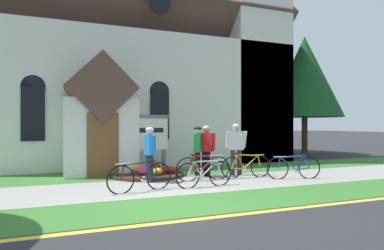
{
  "coord_description": "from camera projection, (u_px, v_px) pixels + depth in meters",
  "views": [
    {
      "loc": [
        -2.12,
        -6.56,
        1.71
      ],
      "look_at": [
        1.95,
        4.14,
        1.71
      ],
      "focal_mm": 30.15,
      "sensor_mm": 36.0,
      "label": 1
    }
  ],
  "objects": [
    {
      "name": "bicycle_orange",
      "position": [
        204.0,
        174.0,
        8.84
      ],
      "size": [
        1.71,
        0.17,
        0.79
      ],
      "color": "black",
      "rests_on": "ground"
    },
    {
      "name": "sidewalk_slab",
      "position": [
        194.0,
        184.0,
        9.26
      ],
      "size": [
        32.0,
        2.59,
        0.01
      ],
      "primitive_type": "cube",
      "color": "#99968E",
      "rests_on": "ground"
    },
    {
      "name": "distant_hill",
      "position": [
        69.0,
        132.0,
        81.11
      ],
      "size": [
        94.77,
        44.67,
        16.18
      ],
      "primitive_type": "ellipsoid",
      "color": "#847A5B",
      "rests_on": "ground"
    },
    {
      "name": "church_building",
      "position": [
        144.0,
        64.0,
        17.17
      ],
      "size": [
        13.45,
        11.5,
        13.5
      ],
      "color": "silver",
      "rests_on": "ground"
    },
    {
      "name": "bicycle_white",
      "position": [
        294.0,
        167.0,
        10.17
      ],
      "size": [
        1.69,
        0.5,
        0.81
      ],
      "color": "black",
      "rests_on": "ground"
    },
    {
      "name": "bicycle_black",
      "position": [
        141.0,
        177.0,
        8.24
      ],
      "size": [
        1.76,
        0.47,
        0.8
      ],
      "color": "black",
      "rests_on": "ground"
    },
    {
      "name": "grass_verge",
      "position": [
        229.0,
        201.0,
        7.21
      ],
      "size": [
        32.0,
        1.79,
        0.01
      ],
      "primitive_type": "cube",
      "color": "#38722D",
      "rests_on": "ground"
    },
    {
      "name": "flower_bed",
      "position": [
        149.0,
        174.0,
        10.72
      ],
      "size": [
        2.39,
        2.39,
        0.34
      ],
      "color": "#382319",
      "rests_on": "ground"
    },
    {
      "name": "cyclist_in_green_jersey",
      "position": [
        198.0,
        147.0,
        10.55
      ],
      "size": [
        0.46,
        0.58,
        1.66
      ],
      "color": "black",
      "rests_on": "ground"
    },
    {
      "name": "cyclist_in_blue_jersey",
      "position": [
        150.0,
        150.0,
        9.59
      ],
      "size": [
        0.29,
        0.71,
        1.64
      ],
      "color": "#191E38",
      "rests_on": "ground"
    },
    {
      "name": "cyclist_in_yellow_jersey",
      "position": [
        206.0,
        147.0,
        10.68
      ],
      "size": [
        0.48,
        0.55,
        1.68
      ],
      "color": "black",
      "rests_on": "ground"
    },
    {
      "name": "roadside_conifer",
      "position": [
        305.0,
        77.0,
        18.78
      ],
      "size": [
        4.3,
        4.3,
        6.88
      ],
      "color": "#3D2D1E",
      "rests_on": "ground"
    },
    {
      "name": "curb_paint_stripe",
      "position": [
        254.0,
        213.0,
        6.24
      ],
      "size": [
        28.0,
        0.16,
        0.01
      ],
      "primitive_type": "cube",
      "color": "yellow",
      "rests_on": "ground"
    },
    {
      "name": "bicycle_blue",
      "position": [
        246.0,
        166.0,
        10.37
      ],
      "size": [
        1.77,
        0.08,
        0.84
      ],
      "color": "black",
      "rests_on": "ground"
    },
    {
      "name": "church_sign",
      "position": [
        145.0,
        135.0,
        11.13
      ],
      "size": [
        1.77,
        0.19,
        2.06
      ],
      "color": "slate",
      "rests_on": "ground"
    },
    {
      "name": "ground",
      "position": [
        138.0,
        177.0,
        10.63
      ],
      "size": [
        140.0,
        140.0,
        0.0
      ],
      "primitive_type": "plane",
      "color": "#2B2B2D"
    },
    {
      "name": "bicycle_green",
      "position": [
        203.0,
        168.0,
        9.87
      ],
      "size": [
        1.75,
        0.12,
        0.85
      ],
      "color": "black",
      "rests_on": "ground"
    },
    {
      "name": "church_lawn",
      "position": [
        168.0,
        172.0,
        11.63
      ],
      "size": [
        24.0,
        2.49,
        0.01
      ],
      "primitive_type": "cube",
      "color": "#38722D",
      "rests_on": "ground"
    },
    {
      "name": "cyclist_in_white_jersey",
      "position": [
        236.0,
        145.0,
        10.92
      ],
      "size": [
        0.62,
        0.43,
        1.75
      ],
      "color": "#2D2D33",
      "rests_on": "ground"
    }
  ]
}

